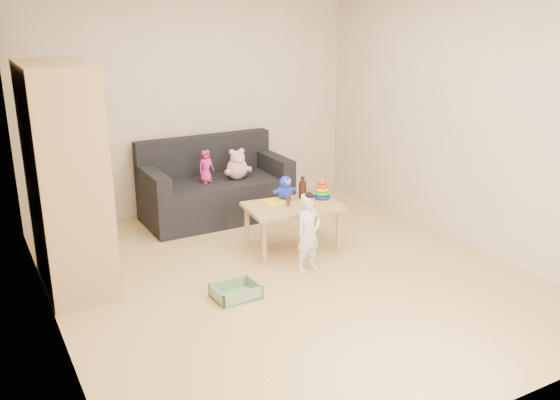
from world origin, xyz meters
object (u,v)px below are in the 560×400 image
wardrobe (65,179)px  sofa (217,199)px  play_table (292,227)px  toddler (309,234)px

wardrobe → sofa: bearing=29.0°
wardrobe → play_table: (2.06, -0.27, -0.72)m
wardrobe → play_table: bearing=-7.3°
sofa → wardrobe: bearing=-151.5°
play_table → toddler: 0.53m
sofa → play_table: size_ratio=1.80×
play_table → toddler: bearing=-103.3°
play_table → toddler: toddler is taller
sofa → play_table: (0.29, -1.24, 0.01)m
play_table → toddler: size_ratio=1.26×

